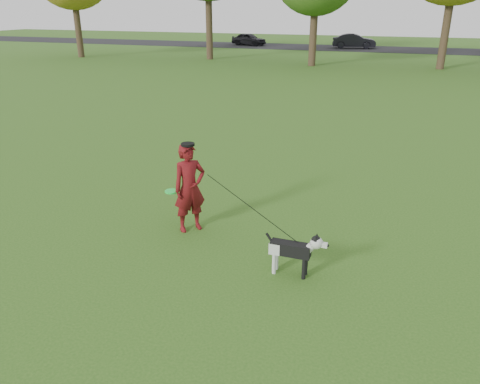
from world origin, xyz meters
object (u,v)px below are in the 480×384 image
at_px(dog, 295,249).
at_px(man, 190,188).
at_px(car_left, 249,39).
at_px(car_mid, 354,41).

bearing_deg(dog, man, 157.36).
bearing_deg(man, car_left, 59.77).
height_order(man, dog, man).
xyz_separation_m(dog, car_left, (-14.32, 40.35, 0.17)).
bearing_deg(car_mid, man, 174.59).
xyz_separation_m(car_left, car_mid, (10.31, 0.00, 0.05)).
height_order(dog, car_left, car_left).
xyz_separation_m(man, car_left, (-12.20, 39.47, -0.18)).
bearing_deg(car_mid, car_left, 81.84).
bearing_deg(car_mid, dog, 177.52).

